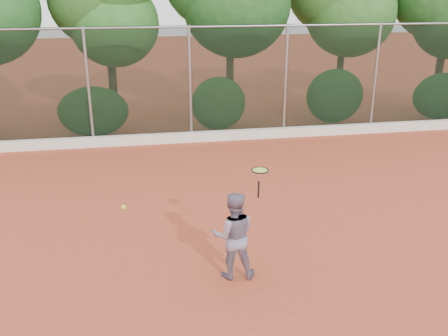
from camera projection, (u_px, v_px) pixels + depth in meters
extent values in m
plane|color=#B14529|center=(233.00, 249.00, 9.27)|extent=(80.00, 80.00, 0.00)
cube|color=silver|center=(192.00, 137.00, 15.52)|extent=(24.00, 0.20, 0.30)
imported|color=slate|center=(233.00, 235.00, 8.19)|extent=(0.80, 0.66, 1.51)
cube|color=black|center=(190.00, 85.00, 15.13)|extent=(24.00, 0.01, 3.50)
cylinder|color=gray|center=(189.00, 27.00, 14.53)|extent=(24.00, 0.06, 0.06)
cylinder|color=gray|center=(89.00, 88.00, 14.65)|extent=(0.09, 0.09, 3.50)
cylinder|color=gray|center=(190.00, 85.00, 15.13)|extent=(0.09, 0.09, 3.50)
cylinder|color=gray|center=(285.00, 82.00, 15.61)|extent=(0.09, 0.09, 3.50)
cylinder|color=gray|center=(375.00, 79.00, 16.09)|extent=(0.09, 0.09, 3.50)
cylinder|color=#3F2918|center=(114.00, 90.00, 17.06)|extent=(0.28, 0.28, 2.40)
ellipsoid|color=#286121|center=(114.00, 24.00, 16.23)|extent=(2.90, 2.40, 2.80)
cylinder|color=#4A331C|center=(230.00, 80.00, 17.32)|extent=(0.26, 0.26, 3.00)
ellipsoid|color=#2A6526|center=(237.00, 4.00, 16.39)|extent=(3.60, 3.00, 3.50)
cylinder|color=#3D2A17|center=(339.00, 79.00, 18.21)|extent=(0.24, 0.24, 2.70)
ellipsoid|color=#285B1F|center=(351.00, 12.00, 17.33)|extent=(3.20, 2.70, 3.10)
cylinder|color=#472D1B|center=(438.00, 81.00, 18.47)|extent=(0.28, 0.28, 2.50)
ellipsoid|color=#2E5F24|center=(93.00, 112.00, 15.70)|extent=(2.20, 1.16, 1.60)
ellipsoid|color=#39732B|center=(219.00, 104.00, 16.31)|extent=(1.80, 1.04, 1.76)
ellipsoid|color=#2E6B28|center=(335.00, 96.00, 16.91)|extent=(2.00, 1.10, 1.84)
ellipsoid|color=#266426|center=(442.00, 96.00, 17.61)|extent=(2.16, 1.12, 1.64)
cylinder|color=black|center=(258.00, 189.00, 7.97)|extent=(0.03, 0.04, 0.28)
torus|color=black|center=(260.00, 170.00, 7.79)|extent=(0.31, 0.31, 0.03)
cylinder|color=#B6DC40|center=(260.00, 170.00, 7.79)|extent=(0.26, 0.26, 0.01)
sphere|color=yellow|center=(124.00, 207.00, 7.45)|extent=(0.07, 0.07, 0.07)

